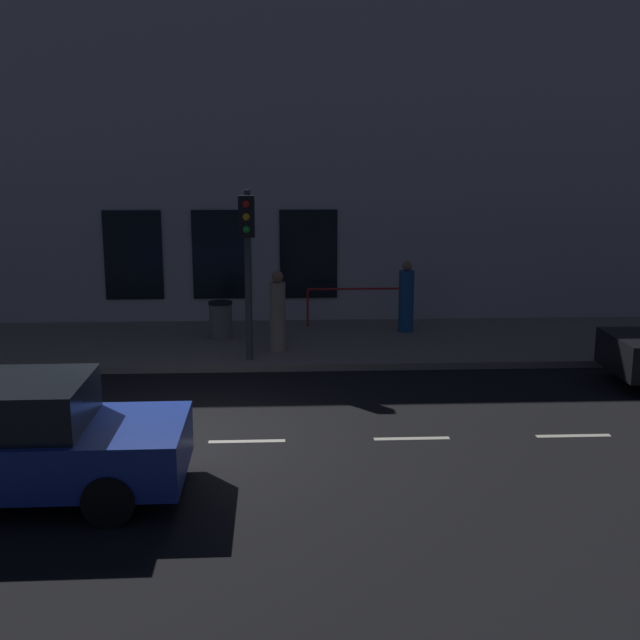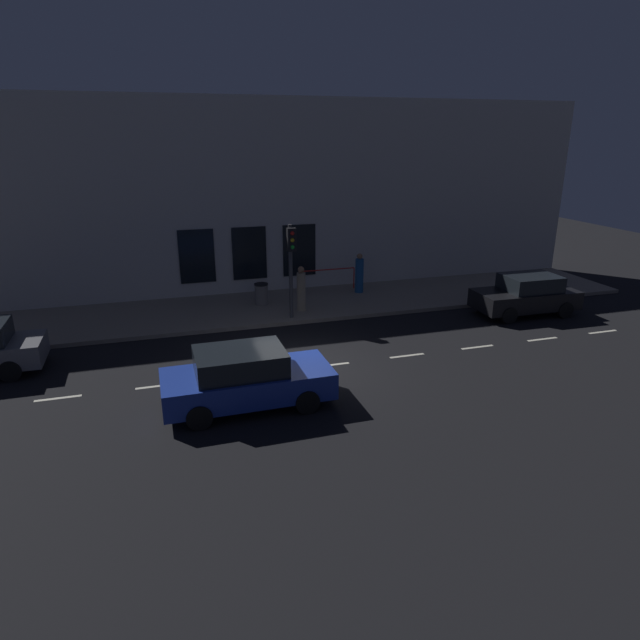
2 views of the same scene
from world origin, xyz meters
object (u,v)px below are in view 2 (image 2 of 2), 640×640
(pedestrian_0, at_px, (301,290))
(pedestrian_1, at_px, (359,274))
(trash_bin, at_px, (261,294))
(parked_car_1, at_px, (526,295))
(parked_car_0, at_px, (246,378))
(traffic_light, at_px, (291,256))

(pedestrian_0, bearing_deg, pedestrian_1, -135.12)
(pedestrian_1, relative_size, trash_bin, 1.99)
(parked_car_1, distance_m, pedestrian_1, 6.96)
(trash_bin, bearing_deg, pedestrian_1, -83.19)
(parked_car_0, distance_m, parked_car_1, 12.76)
(traffic_light, xyz_separation_m, trash_bin, (2.15, 0.76, -1.99))
(traffic_light, relative_size, pedestrian_0, 1.99)
(pedestrian_0, distance_m, trash_bin, 1.90)
(traffic_light, distance_m, parked_car_0, 7.09)
(pedestrian_0, distance_m, pedestrian_1, 3.62)
(parked_car_0, bearing_deg, parked_car_1, 110.16)
(parked_car_1, height_order, pedestrian_1, pedestrian_1)
(traffic_light, relative_size, parked_car_0, 0.81)
(trash_bin, bearing_deg, parked_car_0, 166.33)
(parked_car_1, relative_size, pedestrian_0, 2.27)
(parked_car_0, height_order, pedestrian_0, pedestrian_0)
(trash_bin, bearing_deg, traffic_light, -160.47)
(parked_car_1, relative_size, trash_bin, 4.62)
(trash_bin, bearing_deg, pedestrian_0, -132.97)
(parked_car_0, height_order, parked_car_1, same)
(traffic_light, distance_m, trash_bin, 3.03)
(pedestrian_0, bearing_deg, trash_bin, -28.00)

